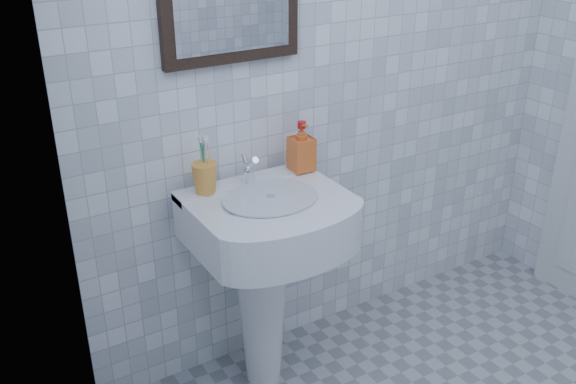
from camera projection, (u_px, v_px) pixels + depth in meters
wall_back at (345, 42)px, 2.43m from camera, size 2.20×0.02×2.50m
wall_left at (222, 266)px, 0.98m from camera, size 0.02×2.40×2.50m
washbasin at (264, 259)px, 2.33m from camera, size 0.54×0.40×0.83m
faucet at (249, 171)px, 2.27m from camera, size 0.05×0.10×0.11m
toothbrush_cup at (205, 178)px, 2.19m from camera, size 0.09×0.09×0.11m
soap_dispenser at (301, 146)px, 2.36m from camera, size 0.09×0.09×0.19m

